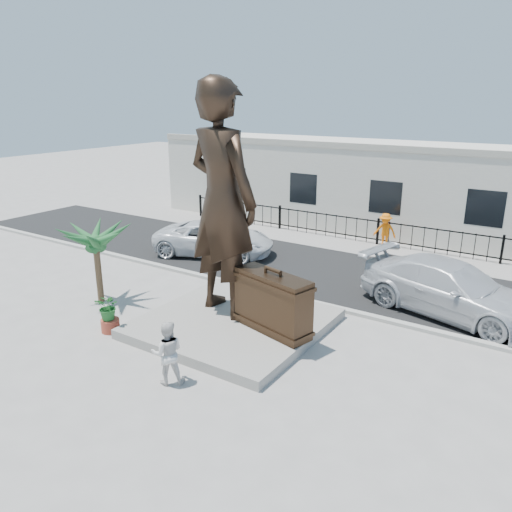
{
  "coord_description": "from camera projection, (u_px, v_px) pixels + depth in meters",
  "views": [
    {
      "loc": [
        7.78,
        -9.95,
        6.86
      ],
      "look_at": [
        0.0,
        2.0,
        2.3
      ],
      "focal_mm": 35.0,
      "sensor_mm": 36.0,
      "label": 1
    }
  ],
  "objects": [
    {
      "name": "plinth",
      "position": [
        234.0,
        323.0,
        15.49
      ],
      "size": [
        5.2,
        5.2,
        0.3
      ],
      "primitive_type": "cube",
      "color": "gray",
      "rests_on": "ground"
    },
    {
      "name": "street",
      "position": [
        336.0,
        272.0,
        20.46
      ],
      "size": [
        40.0,
        7.0,
        0.01
      ],
      "primitive_type": "cube",
      "color": "black",
      "rests_on": "ground"
    },
    {
      "name": "worker",
      "position": [
        385.0,
        231.0,
        23.46
      ],
      "size": [
        1.08,
        0.62,
        1.66
      ],
      "primitive_type": "imported",
      "rotation": [
        0.0,
        0.0,
        0.01
      ],
      "color": "orange",
      "rests_on": "far_sidewalk"
    },
    {
      "name": "planter",
      "position": [
        110.0,
        325.0,
        15.23
      ],
      "size": [
        0.56,
        0.56,
        0.4
      ],
      "primitive_type": "cylinder",
      "color": "#A33E2B",
      "rests_on": "ground"
    },
    {
      "name": "car_white",
      "position": [
        214.0,
        239.0,
        22.5
      ],
      "size": [
        5.86,
        4.09,
        1.49
      ],
      "primitive_type": "imported",
      "rotation": [
        0.0,
        0.0,
        1.91
      ],
      "color": "silver",
      "rests_on": "street"
    },
    {
      "name": "suitcase",
      "position": [
        273.0,
        303.0,
        14.43
      ],
      "size": [
        2.6,
        1.39,
        1.75
      ],
      "primitive_type": "cube",
      "rotation": [
        0.0,
        0.0,
        -0.26
      ],
      "color": "#312114",
      "rests_on": "plinth"
    },
    {
      "name": "tourist",
      "position": [
        167.0,
        353.0,
        12.31
      ],
      "size": [
        1.02,
        1.0,
        1.66
      ],
      "primitive_type": "imported",
      "rotation": [
        0.0,
        0.0,
        3.85
      ],
      "color": "silver",
      "rests_on": "ground"
    },
    {
      "name": "car_silver",
      "position": [
        451.0,
        289.0,
        16.27
      ],
      "size": [
        6.41,
        3.82,
        1.74
      ],
      "primitive_type": "imported",
      "rotation": [
        0.0,
        0.0,
        1.33
      ],
      "color": "silver",
      "rests_on": "street"
    },
    {
      "name": "far_sidewalk",
      "position": [
        371.0,
        248.0,
        23.65
      ],
      "size": [
        40.0,
        2.5,
        0.02
      ],
      "primitive_type": "cube",
      "color": "#9E9991",
      "rests_on": "ground"
    },
    {
      "name": "fence",
      "position": [
        378.0,
        233.0,
        24.11
      ],
      "size": [
        22.0,
        0.1,
        1.2
      ],
      "primitive_type": "cube",
      "color": "black",
      "rests_on": "ground"
    },
    {
      "name": "curb",
      "position": [
        294.0,
        298.0,
        17.65
      ],
      "size": [
        40.0,
        0.25,
        0.12
      ],
      "primitive_type": "cube",
      "color": "#A5A399",
      "rests_on": "ground"
    },
    {
      "name": "shrub",
      "position": [
        109.0,
        307.0,
        15.04
      ],
      "size": [
        0.92,
        0.86,
        0.83
      ],
      "primitive_type": "imported",
      "rotation": [
        0.0,
        0.0,
        0.33
      ],
      "color": "#1F6025",
      "rests_on": "planter"
    },
    {
      "name": "statue",
      "position": [
        223.0,
        201.0,
        15.01
      ],
      "size": [
        2.91,
        2.22,
        7.16
      ],
      "primitive_type": "imported",
      "rotation": [
        0.0,
        0.0,
        2.93
      ],
      "color": "black",
      "rests_on": "plinth"
    },
    {
      "name": "building",
      "position": [
        407.0,
        187.0,
        26.97
      ],
      "size": [
        28.0,
        7.0,
        4.4
      ],
      "primitive_type": "cube",
      "color": "silver",
      "rests_on": "ground"
    },
    {
      "name": "ground",
      "position": [
        217.0,
        352.0,
        14.08
      ],
      "size": [
        100.0,
        100.0,
        0.0
      ],
      "primitive_type": "plane",
      "color": "#9E9991",
      "rests_on": "ground"
    },
    {
      "name": "palm_tree",
      "position": [
        101.0,
        301.0,
        17.56
      ],
      "size": [
        1.8,
        1.8,
        3.2
      ],
      "primitive_type": null,
      "color": "#1E5327",
      "rests_on": "ground"
    }
  ]
}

